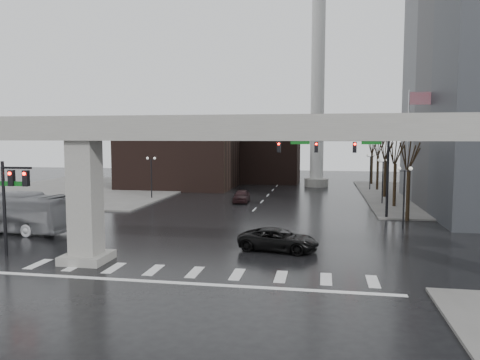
{
  "coord_description": "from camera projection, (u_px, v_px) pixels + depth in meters",
  "views": [
    {
      "loc": [
        6.93,
        -25.6,
        7.51
      ],
      "look_at": [
        1.23,
        6.5,
        4.5
      ],
      "focal_mm": 35.0,
      "sensor_mm": 36.0,
      "label": 1
    }
  ],
  "objects": [
    {
      "name": "lamp_right_0",
      "position": [
        404.0,
        187.0,
        38.05
      ],
      "size": [
        1.22,
        0.32,
        5.11
      ],
      "color": "black",
      "rests_on": "ground"
    },
    {
      "name": "ground",
      "position": [
        199.0,
        267.0,
        26.99
      ],
      "size": [
        160.0,
        160.0,
        0.0
      ],
      "primitive_type": "plane",
      "color": "black",
      "rests_on": "ground"
    },
    {
      "name": "elevated_guideway",
      "position": [
        220.0,
        148.0,
        26.14
      ],
      "size": [
        48.0,
        2.6,
        8.7
      ],
      "color": "gray",
      "rests_on": "ground"
    },
    {
      "name": "lamp_right_2",
      "position": [
        370.0,
        166.0,
        65.5
      ],
      "size": [
        1.22,
        0.32,
        5.11
      ],
      "color": "black",
      "rests_on": "ground"
    },
    {
      "name": "sidewalk_nw",
      "position": [
        89.0,
        189.0,
        66.81
      ],
      "size": [
        28.0,
        36.0,
        0.15
      ],
      "primitive_type": "cube",
      "color": "slate",
      "rests_on": "ground"
    },
    {
      "name": "flagpole_assembly",
      "position": [
        411.0,
        137.0,
        45.2
      ],
      "size": [
        2.06,
        0.12,
        12.0
      ],
      "color": "silver",
      "rests_on": "ground"
    },
    {
      "name": "tree_right_4",
      "position": [
        372.0,
        165.0,
        73.22
      ],
      "size": [
        1.12,
        1.69,
        8.19
      ],
      "color": "black",
      "rests_on": "ground"
    },
    {
      "name": "tree_right_2",
      "position": [
        385.0,
        174.0,
        57.54
      ],
      "size": [
        1.1,
        1.63,
        7.85
      ],
      "color": "black",
      "rests_on": "ground"
    },
    {
      "name": "lamp_right_1",
      "position": [
        383.0,
        173.0,
        51.77
      ],
      "size": [
        1.22,
        0.32,
        5.11
      ],
      "color": "black",
      "rests_on": "ground"
    },
    {
      "name": "lamp_left_1",
      "position": [
        151.0,
        170.0,
        56.48
      ],
      "size": [
        1.22,
        0.32,
        5.11
      ],
      "color": "black",
      "rests_on": "ground"
    },
    {
      "name": "building_far_left",
      "position": [
        182.0,
        154.0,
        70.15
      ],
      "size": [
        16.0,
        14.0,
        10.0
      ],
      "primitive_type": "cube",
      "color": "black",
      "rests_on": "ground"
    },
    {
      "name": "signal_left_pole",
      "position": [
        11.0,
        192.0,
        29.24
      ],
      "size": [
        2.3,
        0.3,
        6.0
      ],
      "color": "black",
      "rests_on": "ground"
    },
    {
      "name": "building_far_mid",
      "position": [
        269.0,
        158.0,
        77.95
      ],
      "size": [
        10.0,
        10.0,
        8.0
      ],
      "primitive_type": "cube",
      "color": "black",
      "rests_on": "ground"
    },
    {
      "name": "tree_right_1",
      "position": [
        395.0,
        181.0,
        49.7
      ],
      "size": [
        1.09,
        1.61,
        7.67
      ],
      "color": "black",
      "rests_on": "ground"
    },
    {
      "name": "tree_right_0",
      "position": [
        408.0,
        190.0,
        41.87
      ],
      "size": [
        1.09,
        1.58,
        7.5
      ],
      "color": "black",
      "rests_on": "ground"
    },
    {
      "name": "sidewalk_ne",
      "position": [
        479.0,
        197.0,
        57.75
      ],
      "size": [
        28.0,
        36.0,
        0.15
      ],
      "primitive_type": "cube",
      "color": "slate",
      "rests_on": "ground"
    },
    {
      "name": "tree_right_3",
      "position": [
        378.0,
        169.0,
        65.38
      ],
      "size": [
        1.11,
        1.66,
        8.02
      ],
      "color": "black",
      "rests_on": "ground"
    },
    {
      "name": "lamp_left_0",
      "position": [
        96.0,
        181.0,
        42.75
      ],
      "size": [
        1.22,
        0.32,
        5.11
      ],
      "color": "black",
      "rests_on": "ground"
    },
    {
      "name": "signal_mast_arm",
      "position": [
        346.0,
        155.0,
        43.32
      ],
      "size": [
        12.12,
        0.43,
        8.0
      ],
      "color": "black",
      "rests_on": "ground"
    },
    {
      "name": "smokestack",
      "position": [
        318.0,
        98.0,
        69.82
      ],
      "size": [
        3.6,
        3.6,
        30.0
      ],
      "color": "silver",
      "rests_on": "ground"
    },
    {
      "name": "lamp_left_2",
      "position": [
        185.0,
        164.0,
        70.2
      ],
      "size": [
        1.22,
        0.32,
        5.11
      ],
      "color": "black",
      "rests_on": "ground"
    },
    {
      "name": "city_bus",
      "position": [
        7.0,
        212.0,
        37.09
      ],
      "size": [
        11.65,
        4.48,
        3.17
      ],
      "primitive_type": "imported",
      "rotation": [
        0.0,
        0.0,
        1.41
      ],
      "color": "#ABACB0",
      "rests_on": "ground"
    },
    {
      "name": "pickup_truck",
      "position": [
        279.0,
        240.0,
        30.92
      ],
      "size": [
        5.61,
        3.27,
        1.47
      ],
      "primitive_type": "imported",
      "rotation": [
        0.0,
        0.0,
        1.41
      ],
      "color": "black",
      "rests_on": "ground"
    },
    {
      "name": "far_car",
      "position": [
        241.0,
        196.0,
        53.8
      ],
      "size": [
        1.92,
        4.33,
        1.45
      ],
      "primitive_type": "imported",
      "rotation": [
        0.0,
        0.0,
        0.05
      ],
      "color": "black",
      "rests_on": "ground"
    }
  ]
}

